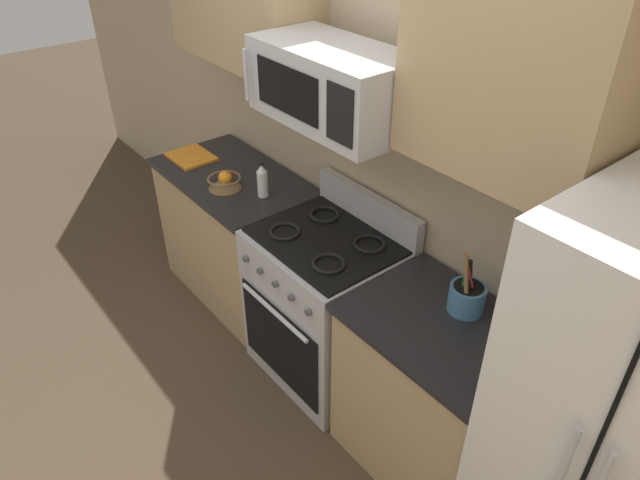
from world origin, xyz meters
The scene contains 12 objects.
ground_plane centered at (0.00, 0.00, 0.00)m, with size 16.00×16.00×0.00m, color #473828.
wall_back centered at (0.00, 1.07, 1.30)m, with size 8.00×0.10×2.60m, color tan.
counter_left centered at (-0.94, 0.68, 0.46)m, with size 1.10×0.64×0.91m.
range_oven centered at (0.00, 0.68, 0.47)m, with size 0.76×0.69×1.09m.
counter_right centered at (0.80, 0.68, 0.46)m, with size 0.82×0.64×0.91m.
refrigerator centered at (1.62, 0.66, 0.90)m, with size 0.78×0.76×1.80m.
microwave centered at (0.00, 0.71, 1.74)m, with size 0.79×0.44×0.34m.
upper_cabinets_right centered at (0.81, 0.85, 1.97)m, with size 0.81×0.34×0.77m.
utensil_crock centered at (0.80, 0.82, 0.98)m, with size 0.16×0.16×0.32m.
fruit_basket centered at (-0.83, 0.56, 0.95)m, with size 0.20×0.20×0.10m.
cutting_board centered at (-1.32, 0.60, 0.92)m, with size 0.30×0.25×0.02m, color orange.
bottle_vinegar centered at (-0.60, 0.69, 1.01)m, with size 0.06×0.06×0.22m.
Camera 1 is at (1.92, -0.91, 2.61)m, focal length 32.44 mm.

